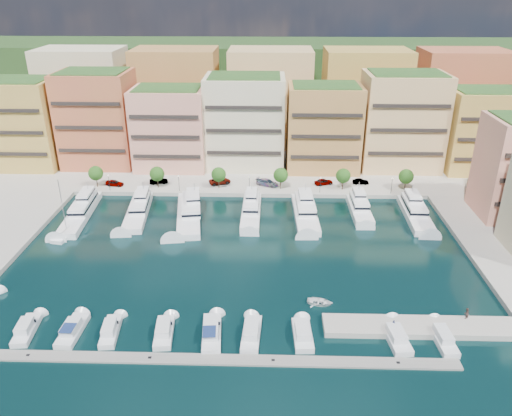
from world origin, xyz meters
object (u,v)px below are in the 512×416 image
Objects in this scene: cruiser_3 at (164,332)px; car_3 at (267,182)px; car_2 at (220,181)px; car_5 at (361,182)px; yacht_2 at (189,211)px; car_4 at (324,182)px; sailboat_2 at (67,234)px; tree_5 at (406,177)px; lamppost_1 at (179,181)px; cruiser_5 at (251,334)px; yacht_1 at (139,209)px; person_1 at (466,313)px; yacht_4 at (305,211)px; tree_0 at (96,173)px; tree_3 at (281,175)px; lamppost_3 at (320,182)px; yacht_5 at (359,207)px; cruiser_1 at (72,331)px; cruiser_6 at (303,335)px; person_0 at (394,324)px; tree_1 at (157,174)px; car_1 at (159,181)px; yacht_3 at (251,209)px; cruiser_8 at (396,337)px; car_0 at (115,183)px; tree_2 at (219,175)px; yacht_0 at (81,210)px; cruiser_2 at (111,331)px; tree_4 at (343,176)px; tender_0 at (320,302)px; lamppost_4 at (392,183)px; cruiser_0 at (27,330)px; lamppost_2 at (249,181)px; lamppost_0 at (109,180)px; tender_3 at (469,317)px; yacht_6 at (415,211)px; cruiser_9 at (442,338)px.

car_3 reaches higher than cruiser_3.
car_2 is 1.37× the size of car_5.
yacht_2 is 4.82× the size of car_4.
tree_5 is at bearing 17.91° from sailboat_2.
cruiser_5 is (20.65, -55.79, -3.28)m from lamppost_1.
yacht_1 is 74.09m from person_1.
yacht_4 is 3.61× the size of car_2.
tree_0 is 1.00× the size of tree_3.
yacht_1 and yacht_4 have the same top height.
lamppost_3 is 0.27× the size of yacht_5.
yacht_1 is at bearing 90.42° from cruiser_1.
cruiser_6 is at bearing 163.73° from car_5.
tree_3 reaches higher than person_0.
tree_1 is at bearing 159.56° from yacht_4.
yacht_1 is at bearing 161.70° from car_1.
tree_0 reaches higher than cruiser_6.
lamppost_3 is 56.37m from cruiser_6.
car_2 is (-16.03, 2.92, -2.94)m from tree_3.
car_3 is (-6.04, 60.15, 1.31)m from cruiser_6.
yacht_3 is at bearing -118.01° from tree_3.
cruiser_8 is 1.78× the size of car_0.
tree_2 is 48.00m from tree_5.
tree_2 reaches higher than yacht_2.
tree_0 reaches higher than car_5.
person_1 is at bearing -26.94° from yacht_0.
tree_1 is 0.36× the size of yacht_5.
sailboat_2 is at bearing 120.64° from cruiser_2.
tree_4 is 50.33m from tender_0.
tree_2 reaches higher than person_1.
yacht_2 is at bearing -110.34° from tree_2.
lamppost_4 is 88.51m from cruiser_0.
lamppost_2 and lamppost_4 have the same top height.
tree_2 is 16.00m from tree_3.
yacht_0 is 51.25m from cruiser_3.
lamppost_3 is (54.00, 0.00, 0.00)m from lamppost_0.
yacht_3 reaches higher than lamppost_3.
yacht_5 is 1.97× the size of cruiser_0.
car_2 is at bearing 106.94° from cruiser_6.
tender_3 is at bearing -74.40° from yacht_5.
yacht_6 is (47.22, -13.52, -3.53)m from tree_2.
yacht_3 is 45.81m from cruiser_6.
tree_1 and tree_5 have the same top height.
car_1 is at bearing 68.59° from car_2.
yacht_3 is at bearing -30.18° from lamppost_1.
tree_4 is 0.72× the size of cruiser_3.
tree_2 reaches higher than yacht_3.
tree_1 is at bearing 180.00° from tree_5.
tender_0 is at bearing 76.47° from tender_3.
yacht_2 reaches higher than lamppost_2.
cruiser_3 is 0.91× the size of cruiser_9.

